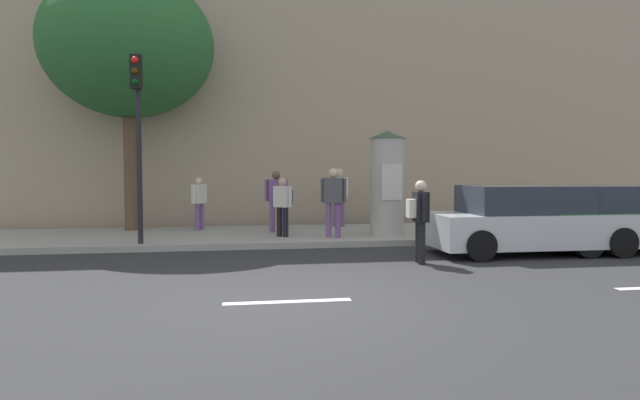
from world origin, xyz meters
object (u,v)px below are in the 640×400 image
(pedestrian_near_pole, at_px, (283,202))
(pedestrian_tallest, at_px, (276,196))
(street_tree, at_px, (128,46))
(parked_car_silver, at_px, (529,221))
(pedestrian_in_red_top, at_px, (419,214))
(pedestrian_in_light_jacket, at_px, (333,197))
(pedestrian_with_bag, at_px, (199,199))
(pedestrian_with_backpack, at_px, (339,192))
(traffic_light, at_px, (138,118))
(poster_column, at_px, (387,182))
(parked_car_red, at_px, (626,219))

(pedestrian_near_pole, relative_size, pedestrian_tallest, 0.90)
(street_tree, height_order, pedestrian_tallest, street_tree)
(pedestrian_near_pole, xyz_separation_m, parked_car_silver, (5.19, -2.64, -0.31))
(pedestrian_in_red_top, xyz_separation_m, pedestrian_in_light_jacket, (-1.16, 3.06, 0.20))
(pedestrian_near_pole, height_order, pedestrian_in_light_jacket, pedestrian_in_light_jacket)
(pedestrian_in_light_jacket, relative_size, parked_car_silver, 0.39)
(pedestrian_with_bag, height_order, pedestrian_in_light_jacket, pedestrian_in_light_jacket)
(pedestrian_with_backpack, bearing_deg, pedestrian_tallest, -149.21)
(traffic_light, bearing_deg, pedestrian_with_bag, 67.75)
(pedestrian_with_bag, relative_size, pedestrian_tallest, 0.89)
(pedestrian_in_light_jacket, bearing_deg, pedestrian_in_red_top, -69.17)
(poster_column, height_order, pedestrian_in_light_jacket, poster_column)
(pedestrian_in_red_top, distance_m, pedestrian_near_pole, 4.21)
(street_tree, bearing_deg, parked_car_silver, -27.29)
(pedestrian_near_pole, bearing_deg, parked_car_silver, -27.01)
(traffic_light, height_order, poster_column, traffic_light)
(street_tree, relative_size, pedestrian_with_bag, 4.78)
(poster_column, height_order, pedestrian_near_pole, poster_column)
(traffic_light, distance_m, pedestrian_in_red_top, 6.60)
(pedestrian_in_red_top, bearing_deg, pedestrian_with_bag, 130.67)
(traffic_light, distance_m, street_tree, 3.87)
(poster_column, xyz_separation_m, parked_car_silver, (2.48, -2.63, -0.80))
(street_tree, xyz_separation_m, pedestrian_with_backpack, (5.94, 0.03, -4.08))
(pedestrian_near_pole, bearing_deg, street_tree, 152.36)
(pedestrian_with_backpack, bearing_deg, pedestrian_in_light_jacket, -103.61)
(traffic_light, height_order, parked_car_red, traffic_light)
(traffic_light, relative_size, parked_car_silver, 0.95)
(pedestrian_in_light_jacket, relative_size, pedestrian_tallest, 1.04)
(pedestrian_with_backpack, xyz_separation_m, parked_car_red, (5.78, -4.72, -0.47))
(pedestrian_in_red_top, relative_size, pedestrian_with_backpack, 0.95)
(poster_column, bearing_deg, pedestrian_in_red_top, -95.40)
(street_tree, bearing_deg, parked_car_red, -21.83)
(street_tree, xyz_separation_m, pedestrian_with_bag, (1.88, -0.26, -4.25))
(poster_column, xyz_separation_m, parked_car_red, (4.92, -2.53, -0.80))
(pedestrian_near_pole, bearing_deg, pedestrian_in_light_jacket, -18.39)
(pedestrian_near_pole, height_order, parked_car_silver, pedestrian_near_pole)
(pedestrian_tallest, xyz_separation_m, parked_car_silver, (5.29, -3.66, -0.41))
(pedestrian_near_pole, relative_size, pedestrian_with_backpack, 0.86)
(pedestrian_with_bag, height_order, pedestrian_tallest, pedestrian_tallest)
(poster_column, relative_size, pedestrian_with_backpack, 1.56)
(pedestrian_in_red_top, distance_m, parked_car_silver, 2.93)
(pedestrian_in_red_top, height_order, parked_car_red, pedestrian_in_red_top)
(poster_column, bearing_deg, pedestrian_with_bag, 158.90)
(street_tree, distance_m, pedestrian_with_backpack, 7.21)
(street_tree, xyz_separation_m, pedestrian_tallest, (3.99, -1.13, -4.14))
(pedestrian_with_backpack, xyz_separation_m, parked_car_silver, (3.34, -4.81, -0.47))
(street_tree, bearing_deg, pedestrian_with_backpack, 0.28)
(street_tree, distance_m, pedestrian_near_pole, 6.27)
(pedestrian_near_pole, relative_size, parked_car_red, 0.33)
(street_tree, relative_size, pedestrian_near_pole, 4.78)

